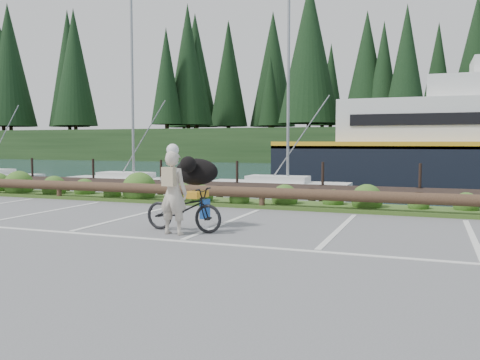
# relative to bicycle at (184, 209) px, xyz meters

# --- Properties ---
(ground) EXTENTS (72.00, 72.00, 0.00)m
(ground) POSITION_rel_bicycle_xyz_m (0.41, -0.60, -0.46)
(ground) COLOR #5D5E60
(harbor_backdrop) EXTENTS (170.00, 160.00, 30.00)m
(harbor_backdrop) POSITION_rel_bicycle_xyz_m (0.80, 77.92, -0.46)
(harbor_backdrop) COLOR #1A313E
(harbor_backdrop) RESTS_ON ground
(vegetation_strip) EXTENTS (34.00, 1.60, 0.10)m
(vegetation_strip) POSITION_rel_bicycle_xyz_m (0.41, 4.70, -0.41)
(vegetation_strip) COLOR #3D5B21
(vegetation_strip) RESTS_ON ground
(log_rail) EXTENTS (32.00, 0.30, 0.60)m
(log_rail) POSITION_rel_bicycle_xyz_m (0.41, 4.00, -0.46)
(log_rail) COLOR #443021
(log_rail) RESTS_ON ground
(bicycle) EXTENTS (1.79, 0.71, 0.93)m
(bicycle) POSITION_rel_bicycle_xyz_m (0.00, 0.00, 0.00)
(bicycle) COLOR black
(bicycle) RESTS_ON ground
(cyclist) EXTENTS (0.64, 0.44, 1.69)m
(cyclist) POSITION_rel_bicycle_xyz_m (-0.02, -0.41, 0.38)
(cyclist) COLOR beige
(cyclist) RESTS_ON ground
(dog) EXTENTS (0.54, 1.03, 0.58)m
(dog) POSITION_rel_bicycle_xyz_m (0.03, 0.56, 0.75)
(dog) COLOR black
(dog) RESTS_ON bicycle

